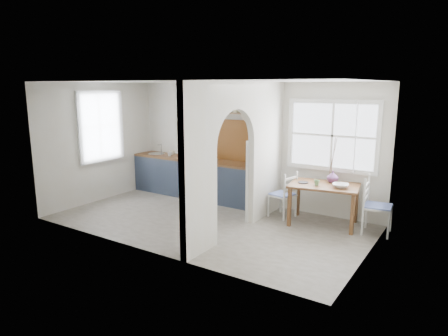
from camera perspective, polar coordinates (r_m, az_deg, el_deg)
The scene contains 26 objects.
floor at distance 7.60m, azimuth -2.38°, elevation -7.74°, with size 5.80×3.20×0.01m, color gray.
ceiling at distance 7.17m, azimuth -2.56°, elevation 12.25°, with size 5.80×3.20×0.01m, color silver.
walls at distance 7.28m, azimuth -2.47°, elevation 1.96°, with size 5.81×3.21×2.60m.
partition at distance 6.92m, azimuth 2.54°, elevation 2.73°, with size 0.12×3.20×2.60m.
kitchen_window at distance 9.18m, azimuth -17.34°, elevation 5.68°, with size 0.10×1.16×1.50m, color white, non-canonical shape.
nook_window at distance 7.83m, azimuth 15.20°, elevation 4.47°, with size 1.76×0.10×1.30m, color white, non-canonical shape.
counter at distance 9.15m, azimuth -3.39°, elevation -1.42°, with size 3.50×0.60×0.90m.
sink at distance 9.85m, azimuth -9.63°, elevation 1.96°, with size 0.40×0.40×0.02m, color #BABABA.
backsplash at distance 8.69m, azimuth 2.45°, elevation 3.89°, with size 1.65×0.03×0.90m, color brown.
shelf at distance 8.55m, azimuth 2.20°, elevation 8.22°, with size 1.75×0.20×0.21m.
pendant_lamp at distance 8.09m, azimuth 3.13°, elevation 7.08°, with size 0.26×0.26×0.16m, color beige.
utensil_rail at distance 7.70m, azimuth 5.14°, elevation 3.59°, with size 0.02×0.02×0.50m, color #BABABA.
dining_table at distance 7.60m, azimuth 14.00°, elevation -5.09°, with size 1.22×0.81×0.76m, color brown, non-canonical shape.
chair_left at distance 7.87m, azimuth 8.35°, elevation -3.70°, with size 0.42×0.42×0.91m, color silver, non-canonical shape.
chair_right at distance 7.39m, azimuth 21.15°, elevation -5.06°, with size 0.46×0.46×1.00m, color silver, non-canonical shape.
kettle at distance 8.26m, azimuth 4.22°, elevation 1.06°, with size 0.18×0.15×0.22m, color white, non-canonical shape.
mug_a at distance 9.47m, azimuth -7.77°, elevation 1.98°, with size 0.10×0.10×0.09m, color silver.
mug_b at distance 9.63m, azimuth -7.48°, elevation 2.18°, with size 0.13×0.13×0.11m, color silver.
knife_block at distance 9.40m, azimuth -5.47°, elevation 2.32°, with size 0.10×0.13×0.21m, color black.
jar at distance 8.95m, azimuth -1.72°, elevation 1.80°, with size 0.11×0.11×0.18m, color gray.
towel_magenta at distance 8.02m, azimuth 5.02°, elevation -4.68°, with size 0.02×0.03×0.57m, color #CD366A.
towel_orange at distance 8.01m, azimuth 4.97°, elevation -4.87°, with size 0.02×0.03×0.48m, color orange.
bowl at distance 7.34m, azimuth 16.31°, elevation -2.43°, with size 0.28×0.28×0.07m, color white.
table_cup at distance 7.39m, azimuth 13.10°, elevation -2.06°, with size 0.10×0.10×0.10m, color #6CA569.
plate at distance 7.54m, azimuth 11.24°, elevation -2.03°, with size 0.19×0.19×0.02m, color black.
vase at distance 7.68m, azimuth 15.27°, elevation -1.20°, with size 0.21×0.21×0.22m, color #6D3C74.
Camera 1 is at (4.15, -5.85, 2.53)m, focal length 32.00 mm.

